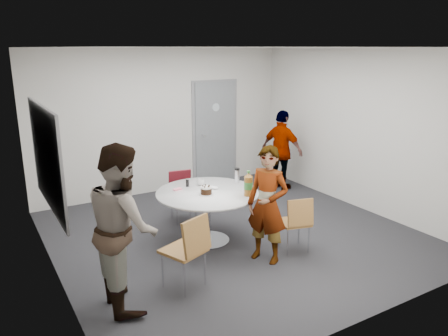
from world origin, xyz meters
TOP-DOWN VIEW (x-y plane):
  - floor at (0.00, 0.00)m, footprint 5.00×5.00m
  - ceiling at (0.00, 0.00)m, footprint 5.00×5.00m
  - wall_back at (0.00, 2.50)m, footprint 5.00×0.00m
  - wall_left at (-2.50, 0.00)m, footprint 0.00×5.00m
  - wall_right at (2.50, 0.00)m, footprint 0.00×5.00m
  - wall_front at (0.00, -2.50)m, footprint 5.00×0.00m
  - door at (1.10, 2.48)m, footprint 1.02×0.17m
  - whiteboard at (-2.46, 0.20)m, footprint 0.04×1.90m
  - table at (-0.41, -0.04)m, footprint 1.44×1.44m
  - chair_near_left at (-1.24, -1.04)m, footprint 0.56×0.58m
  - chair_near_right at (0.42, -0.93)m, footprint 0.46×0.49m
  - chair_far at (-0.39, 0.94)m, footprint 0.44×0.47m
  - person_main at (-0.06, -0.90)m, footprint 0.57×0.66m
  - person_left at (-1.95, -0.93)m, footprint 0.72×0.90m
  - person_right at (1.95, 1.37)m, footprint 0.63×0.98m

SIDE VIEW (x-z plane):
  - floor at x=0.00m, z-range 0.00..0.00m
  - chair_near_right at x=0.42m, z-range 0.08..0.87m
  - chair_far at x=-0.39m, z-range 0.08..0.88m
  - chair_near_left at x=-1.24m, z-range 0.10..1.00m
  - table at x=-0.41m, z-range 0.10..1.20m
  - person_main at x=-0.06m, z-range 0.00..1.53m
  - person_right at x=1.95m, z-range 0.00..1.56m
  - person_left at x=-1.95m, z-range 0.00..1.78m
  - door at x=1.10m, z-range -0.03..2.09m
  - wall_back at x=0.00m, z-range -1.15..3.85m
  - wall_left at x=-2.50m, z-range -1.15..3.85m
  - wall_right at x=2.50m, z-range -1.15..3.85m
  - wall_front at x=0.00m, z-range -1.15..3.85m
  - whiteboard at x=-2.46m, z-range 0.82..2.08m
  - ceiling at x=0.00m, z-range 2.70..2.70m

